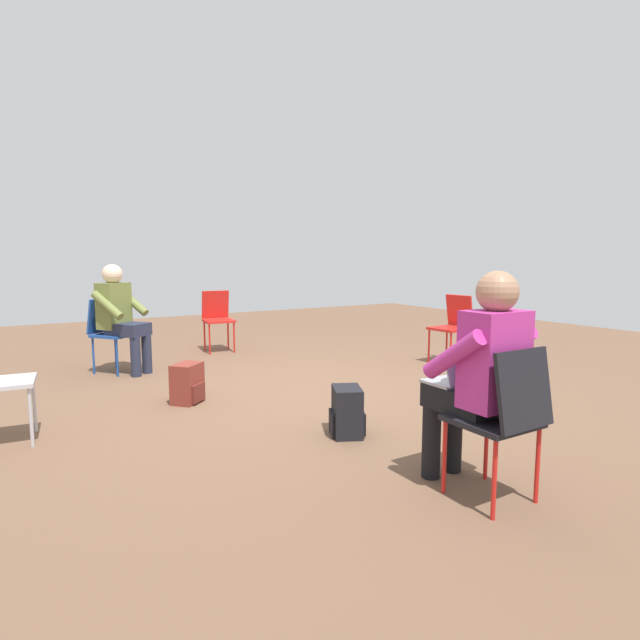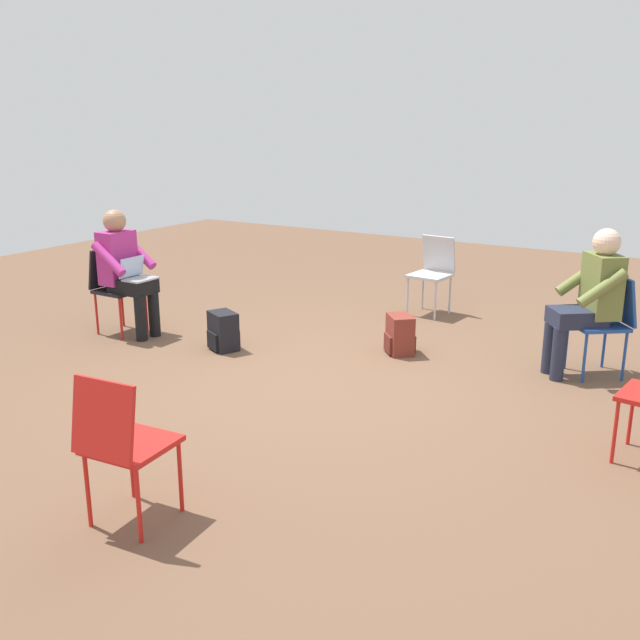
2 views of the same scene
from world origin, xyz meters
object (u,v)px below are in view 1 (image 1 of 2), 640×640
at_px(chair_north, 453,323).
at_px(chair_southwest, 110,329).
at_px(chair_east, 504,413).
at_px(chair_west, 217,316).
at_px(backpack_by_empty_chair, 187,386).
at_px(person_with_laptop, 479,370).
at_px(person_in_olive, 121,313).
at_px(backpack_near_laptop_user, 347,414).

bearing_deg(chair_north, chair_southwest, 60.88).
bearing_deg(chair_east, chair_north, 47.93).
bearing_deg(chair_north, chair_west, 38.90).
distance_m(chair_southwest, chair_east, 4.60).
relative_size(chair_southwest, backpack_by_empty_chair, 2.36).
height_order(chair_southwest, backpack_by_empty_chair, chair_southwest).
distance_m(chair_west, backpack_by_empty_chair, 2.62).
relative_size(person_with_laptop, person_in_olive, 1.00).
xyz_separation_m(chair_north, person_with_laptop, (2.57, -2.52, 0.20)).
bearing_deg(person_with_laptop, chair_north, 46.11).
relative_size(person_with_laptop, backpack_near_laptop_user, 3.44).
bearing_deg(chair_southwest, person_with_laptop, 68.82).
bearing_deg(backpack_near_laptop_user, person_in_olive, -161.31).
xyz_separation_m(chair_west, chair_east, (5.07, -0.30, 0.00)).
relative_size(chair_west, chair_southwest, 1.00).
bearing_deg(backpack_near_laptop_user, chair_north, 118.94).
bearing_deg(chair_north, backpack_near_laptop_user, 114.25).
relative_size(chair_southwest, backpack_near_laptop_user, 2.36).
bearing_deg(backpack_by_empty_chair, chair_southwest, -167.68).
bearing_deg(backpack_by_empty_chair, person_with_laptop, 18.37).
height_order(person_with_laptop, backpack_near_laptop_user, person_with_laptop).
height_order(chair_west, chair_north, same).
bearing_deg(person_with_laptop, chair_southwest, 106.59).
relative_size(chair_southwest, person_in_olive, 0.69).
bearing_deg(person_with_laptop, chair_east, -90.00).
relative_size(person_with_laptop, backpack_by_empty_chair, 3.44).
distance_m(chair_southwest, person_with_laptop, 4.44).
xyz_separation_m(chair_west, person_with_laptop, (4.90, -0.30, 0.20)).
bearing_deg(backpack_near_laptop_user, chair_southwest, -160.40).
bearing_deg(person_in_olive, chair_north, 119.53).
distance_m(chair_west, chair_east, 5.08).
bearing_deg(chair_north, person_with_laptop, 130.84).
relative_size(chair_east, backpack_by_empty_chair, 2.36).
bearing_deg(chair_east, backpack_near_laptop_user, 95.07).
distance_m(person_with_laptop, backpack_near_laptop_user, 1.24).
height_order(chair_west, person_in_olive, person_in_olive).
relative_size(chair_west, chair_east, 1.00).
distance_m(person_in_olive, backpack_by_empty_chair, 1.67).
distance_m(chair_southwest, chair_north, 4.11).
distance_m(person_in_olive, backpack_near_laptop_user, 3.23).
distance_m(chair_north, backpack_near_laptop_user, 3.01).
xyz_separation_m(person_with_laptop, person_in_olive, (-4.13, -1.12, 0.00)).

